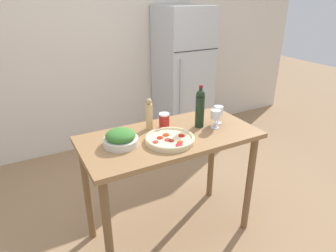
{
  "coord_description": "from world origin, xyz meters",
  "views": [
    {
      "loc": [
        -0.96,
        -1.75,
        1.89
      ],
      "look_at": [
        0.0,
        0.03,
        0.98
      ],
      "focal_mm": 32.0,
      "sensor_mm": 36.0,
      "label": 1
    }
  ],
  "objects": [
    {
      "name": "ground_plane",
      "position": [
        0.0,
        0.0,
        0.0
      ],
      "size": [
        14.0,
        14.0,
        0.0
      ],
      "primitive_type": "plane",
      "color": "#9E7A56"
    },
    {
      "name": "salad_bowl",
      "position": [
        -0.37,
        0.02,
        0.97
      ],
      "size": [
        0.24,
        0.24,
        0.11
      ],
      "color": "silver",
      "rests_on": "prep_counter"
    },
    {
      "name": "wall_back",
      "position": [
        -0.0,
        1.92,
        1.3
      ],
      "size": [
        6.4,
        0.08,
        2.6
      ],
      "color": "silver",
      "rests_on": "ground_plane"
    },
    {
      "name": "refrigerator",
      "position": [
        1.05,
        1.57,
        0.87
      ],
      "size": [
        0.63,
        0.64,
        1.75
      ],
      "color": "#B7BCC1",
      "rests_on": "ground_plane"
    },
    {
      "name": "salt_canister",
      "position": [
        0.02,
        0.14,
        0.98
      ],
      "size": [
        0.08,
        0.08,
        0.12
      ],
      "color": "#B2231E",
      "rests_on": "prep_counter"
    },
    {
      "name": "pepper_mill",
      "position": [
        -0.09,
        0.17,
        1.04
      ],
      "size": [
        0.05,
        0.05,
        0.24
      ],
      "color": "tan",
      "rests_on": "prep_counter"
    },
    {
      "name": "wine_glass_far",
      "position": [
        0.44,
        0.01,
        1.03
      ],
      "size": [
        0.08,
        0.08,
        0.14
      ],
      "color": "silver",
      "rests_on": "prep_counter"
    },
    {
      "name": "wine_glass_near",
      "position": [
        0.37,
        -0.05,
        1.03
      ],
      "size": [
        0.08,
        0.08,
        0.14
      ],
      "color": "silver",
      "rests_on": "prep_counter"
    },
    {
      "name": "wine_bottle",
      "position": [
        0.27,
        0.03,
        1.08
      ],
      "size": [
        0.07,
        0.07,
        0.33
      ],
      "color": "black",
      "rests_on": "prep_counter"
    },
    {
      "name": "homemade_pizza",
      "position": [
        -0.05,
        -0.09,
        0.94
      ],
      "size": [
        0.35,
        0.35,
        0.04
      ],
      "color": "beige",
      "rests_on": "prep_counter"
    },
    {
      "name": "prep_counter",
      "position": [
        0.0,
        0.0,
        0.78
      ],
      "size": [
        1.32,
        0.64,
        0.92
      ],
      "color": "olive",
      "rests_on": "ground_plane"
    }
  ]
}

